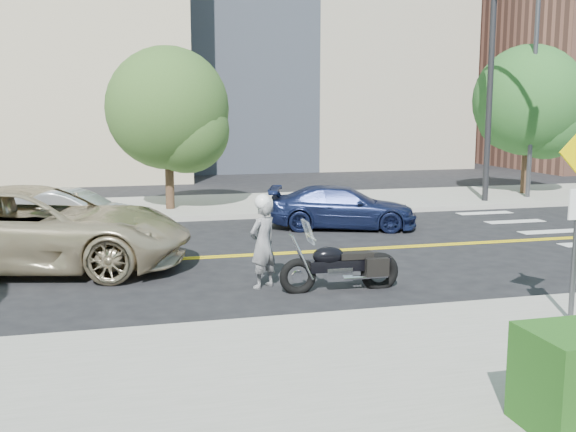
# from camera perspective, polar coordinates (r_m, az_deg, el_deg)

# --- Properties ---
(ground_plane) EXTENTS (120.00, 120.00, 0.00)m
(ground_plane) POSITION_cam_1_polar(r_m,az_deg,el_deg) (15.15, -5.36, -3.43)
(ground_plane) COLOR black
(ground_plane) RESTS_ON ground
(sidewalk_near) EXTENTS (60.00, 5.00, 0.15)m
(sidewalk_near) POSITION_cam_1_polar(r_m,az_deg,el_deg) (8.12, 3.19, -14.04)
(sidewalk_near) COLOR #9E9B91
(sidewalk_near) RESTS_ON ground_plane
(sidewalk_far) EXTENTS (60.00, 5.00, 0.15)m
(sidewalk_far) POSITION_cam_1_polar(r_m,az_deg,el_deg) (22.47, -8.35, 0.77)
(sidewalk_far) COLOR #9E9B91
(sidewalk_far) RESTS_ON ground_plane
(lamp_post) EXTENTS (0.16, 0.16, 8.00)m
(lamp_post) POSITION_cam_1_polar(r_m,az_deg,el_deg) (25.51, 20.08, 10.48)
(lamp_post) COLOR #4C4C51
(lamp_post) RESTS_ON sidewalk_far
(traffic_light) EXTENTS (0.28, 4.50, 7.00)m
(traffic_light) POSITION_cam_1_polar(r_m,az_deg,el_deg) (23.25, 18.00, 12.07)
(traffic_light) COLOR black
(traffic_light) RESTS_ON sidewalk_far
(motorcyclist) EXTENTS (0.71, 0.65, 1.74)m
(motorcyclist) POSITION_cam_1_polar(r_m,az_deg,el_deg) (12.33, -2.14, -2.16)
(motorcyclist) COLOR #ACACB0
(motorcyclist) RESTS_ON ground
(motorcycle) EXTENTS (2.17, 0.70, 1.31)m
(motorcycle) POSITION_cam_1_polar(r_m,az_deg,el_deg) (12.21, 4.49, -3.30)
(motorcycle) COLOR black
(motorcycle) RESTS_ON ground
(suv) EXTENTS (6.67, 4.21, 1.72)m
(suv) POSITION_cam_1_polar(r_m,az_deg,el_deg) (14.63, -20.42, -0.99)
(suv) COLOR tan
(suv) RESTS_ON ground
(parked_car_silver) EXTENTS (3.94, 2.72, 1.23)m
(parked_car_silver) POSITION_cam_1_polar(r_m,az_deg,el_deg) (17.97, -17.83, 0.13)
(parked_car_silver) COLOR #ADAFB5
(parked_car_silver) RESTS_ON ground
(parked_car_blue) EXTENTS (4.34, 2.83, 1.17)m
(parked_car_blue) POSITION_cam_1_polar(r_m,az_deg,el_deg) (18.62, 4.65, 0.73)
(parked_car_blue) COLOR #19234D
(parked_car_blue) RESTS_ON ground
(tree_far_a) EXTENTS (3.80, 3.80, 5.20)m
(tree_far_a) POSITION_cam_1_polar(r_m,az_deg,el_deg) (21.42, -10.15, 8.96)
(tree_far_a) COLOR #382619
(tree_far_a) RESTS_ON ground
(tree_far_b) EXTENTS (4.07, 4.07, 5.62)m
(tree_far_b) POSITION_cam_1_polar(r_m,az_deg,el_deg) (26.69, 19.72, 9.19)
(tree_far_b) COLOR #382619
(tree_far_b) RESTS_ON ground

